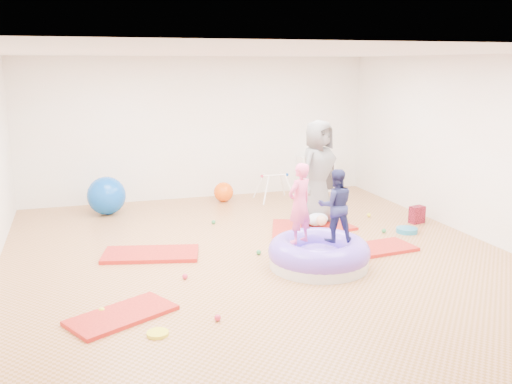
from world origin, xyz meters
name	(u,v)px	position (x,y,z in m)	size (l,w,h in m)	color
room	(263,160)	(0.00, 0.00, 1.40)	(7.01, 8.01, 2.81)	tan
gym_mat_front_left	(122,315)	(-2.03, -1.29, 0.02)	(1.13, 0.56, 0.05)	red
gym_mat_mid_left	(151,254)	(-1.46, 0.63, 0.03)	(1.33, 0.66, 0.06)	red
gym_mat_center_back	(291,231)	(0.86, 1.11, 0.02)	(1.19, 0.60, 0.05)	red
gym_mat_right	(374,249)	(1.68, -0.12, 0.02)	(1.19, 0.59, 0.05)	red
gym_mat_rear_right	(324,222)	(1.57, 1.40, 0.02)	(1.15, 0.58, 0.05)	red
inflatable_cushion	(319,255)	(0.63, -0.49, 0.17)	(1.37, 1.37, 0.43)	silver
child_pink	(300,200)	(0.37, -0.43, 0.93)	(0.39, 0.26, 1.07)	#F95B93
child_navy	(336,202)	(0.84, -0.51, 0.88)	(0.48, 0.37, 0.98)	navy
adult_caregiver	(318,172)	(1.45, 1.43, 0.91)	(0.84, 0.55, 1.72)	slate
infant	(318,220)	(1.34, 1.15, 0.16)	(0.37, 0.38, 0.22)	silver
ball_pit_balls	(270,248)	(0.23, 0.35, 0.04)	(4.80, 3.71, 0.07)	yellow
exercise_ball_blue	(106,196)	(-1.91, 3.17, 0.34)	(0.69, 0.69, 0.69)	#0A4BB7
exercise_ball_orange	(224,192)	(0.34, 3.47, 0.19)	(0.39, 0.39, 0.39)	#FA570C
infant_play_gym	(275,184)	(1.31, 3.19, 0.36)	(0.70, 0.67, 0.54)	white
cube_shelf	(316,174)	(2.46, 3.79, 0.38)	(0.76, 0.37, 0.76)	white
balance_disc	(407,230)	(2.63, 0.52, 0.04)	(0.34, 0.34, 0.08)	teal
backpack	(417,215)	(3.10, 0.97, 0.15)	(0.25, 0.16, 0.29)	#B71834
yellow_toy	(158,333)	(-1.72, -1.82, 0.02)	(0.22, 0.22, 0.03)	yellow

